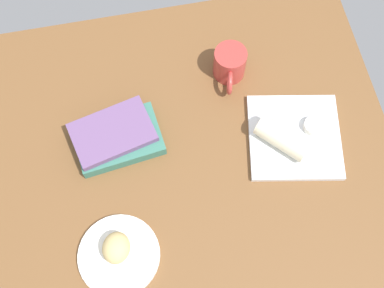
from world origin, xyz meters
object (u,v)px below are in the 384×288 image
at_px(breakfast_wrap, 283,138).
at_px(book_stack, 117,137).
at_px(scone_pastry, 116,248).
at_px(square_plate, 294,137).
at_px(coffee_mug, 230,64).
at_px(round_plate, 119,255).
at_px(sauce_cup, 314,126).

distance_m(breakfast_wrap, book_stack, 0.42).
bearing_deg(scone_pastry, book_stack, 82.49).
height_order(square_plate, breakfast_wrap, breakfast_wrap).
bearing_deg(book_stack, coffee_mug, 23.63).
xyz_separation_m(scone_pastry, coffee_mug, (0.37, 0.43, 0.00)).
height_order(scone_pastry, breakfast_wrap, breakfast_wrap).
bearing_deg(scone_pastry, round_plate, -89.37).
xyz_separation_m(breakfast_wrap, book_stack, (-0.41, 0.09, -0.02)).
height_order(round_plate, coffee_mug, coffee_mug).
bearing_deg(sauce_cup, breakfast_wrap, -165.39).
distance_m(round_plate, breakfast_wrap, 0.50).
xyz_separation_m(sauce_cup, book_stack, (-0.51, 0.07, -0.00)).
bearing_deg(square_plate, breakfast_wrap, -165.39).
height_order(round_plate, scone_pastry, scone_pastry).
relative_size(square_plate, coffee_mug, 1.75).
distance_m(scone_pastry, breakfast_wrap, 0.49).
xyz_separation_m(scone_pastry, sauce_cup, (0.54, 0.22, -0.02)).
bearing_deg(book_stack, scone_pastry, -97.51).
bearing_deg(sauce_cup, book_stack, 172.43).
bearing_deg(round_plate, coffee_mug, 50.16).
distance_m(square_plate, coffee_mug, 0.26).
bearing_deg(sauce_cup, scone_pastry, -158.28).
xyz_separation_m(scone_pastry, square_plate, (0.49, 0.20, -0.03)).
distance_m(square_plate, sauce_cup, 0.06).
xyz_separation_m(square_plate, coffee_mug, (-0.13, 0.23, 0.04)).
distance_m(scone_pastry, book_stack, 0.29).
bearing_deg(square_plate, book_stack, 169.94).
height_order(sauce_cup, book_stack, book_stack).
bearing_deg(breakfast_wrap, coffee_mug, -113.74).
bearing_deg(round_plate, sauce_cup, 22.78).
distance_m(square_plate, book_stack, 0.46).
height_order(book_stack, coffee_mug, coffee_mug).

